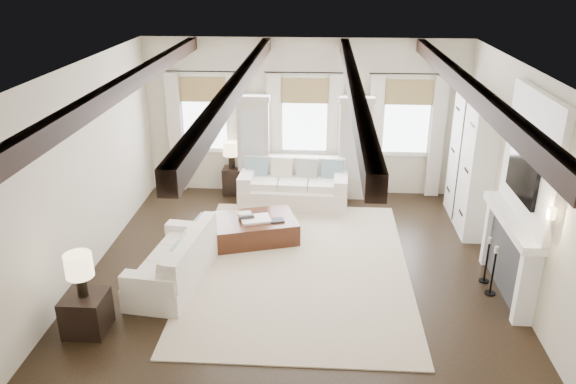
# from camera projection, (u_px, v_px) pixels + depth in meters

# --- Properties ---
(ground) EXTENTS (7.50, 7.50, 0.00)m
(ground) POSITION_uv_depth(u_px,v_px,m) (295.00, 283.00, 8.58)
(ground) COLOR black
(ground) RESTS_ON ground
(room_shell) EXTENTS (6.54, 7.54, 3.22)m
(room_shell) POSITION_uv_depth(u_px,v_px,m) (347.00, 149.00, 8.64)
(room_shell) COLOR beige
(room_shell) RESTS_ON ground
(area_rug) EXTENTS (3.46, 4.81, 0.02)m
(area_rug) POSITION_uv_depth(u_px,v_px,m) (299.00, 267.00, 9.02)
(area_rug) COLOR #BDAE94
(area_rug) RESTS_ON ground
(sofa_back) EXTENTS (2.16, 1.04, 0.91)m
(sofa_back) POSITION_uv_depth(u_px,v_px,m) (294.00, 186.00, 11.28)
(sofa_back) COLOR white
(sofa_back) RESTS_ON ground
(sofa_left) EXTENTS (1.07, 1.97, 0.81)m
(sofa_left) POSITION_uv_depth(u_px,v_px,m) (177.00, 263.00, 8.50)
(sofa_left) COLOR white
(sofa_left) RESTS_ON ground
(ottoman) EXTENTS (1.75, 1.37, 0.40)m
(ottoman) POSITION_uv_depth(u_px,v_px,m) (251.00, 229.00, 9.85)
(ottoman) COLOR black
(ottoman) RESTS_ON ground
(tray) EXTENTS (0.59, 0.51, 0.04)m
(tray) POSITION_uv_depth(u_px,v_px,m) (256.00, 219.00, 9.72)
(tray) COLOR white
(tray) RESTS_ON ottoman
(book_lower) EXTENTS (0.31, 0.27, 0.04)m
(book_lower) POSITION_uv_depth(u_px,v_px,m) (246.00, 216.00, 9.76)
(book_lower) COLOR #262628
(book_lower) RESTS_ON tray
(book_upper) EXTENTS (0.26, 0.23, 0.03)m
(book_upper) POSITION_uv_depth(u_px,v_px,m) (245.00, 214.00, 9.76)
(book_upper) COLOR beige
(book_upper) RESTS_ON book_lower
(book_loose) EXTENTS (0.28, 0.24, 0.03)m
(book_loose) POSITION_uv_depth(u_px,v_px,m) (277.00, 220.00, 9.69)
(book_loose) COLOR #262628
(book_loose) RESTS_ON ottoman
(side_table_front) EXTENTS (0.54, 0.54, 0.54)m
(side_table_front) POSITION_uv_depth(u_px,v_px,m) (86.00, 313.00, 7.40)
(side_table_front) COLOR black
(side_table_front) RESTS_ON ground
(lamp_front) EXTENTS (0.35, 0.35, 0.61)m
(lamp_front) POSITION_uv_depth(u_px,v_px,m) (79.00, 268.00, 7.14)
(lamp_front) COLOR black
(lamp_front) RESTS_ON side_table_front
(side_table_back) EXTENTS (0.38, 0.38, 0.57)m
(side_table_back) POSITION_uv_depth(u_px,v_px,m) (233.00, 181.00, 11.80)
(side_table_back) COLOR black
(side_table_back) RESTS_ON ground
(lamp_back) EXTENTS (0.34, 0.34, 0.59)m
(lamp_back) POSITION_uv_depth(u_px,v_px,m) (231.00, 150.00, 11.54)
(lamp_back) COLOR black
(lamp_back) RESTS_ON side_table_back
(candlestick_near) EXTENTS (0.16, 0.16, 0.79)m
(candlestick_near) POSITION_uv_depth(u_px,v_px,m) (493.00, 274.00, 8.19)
(candlestick_near) COLOR black
(candlestick_near) RESTS_ON ground
(candlestick_far) EXTENTS (0.15, 0.15, 0.76)m
(candlestick_far) POSITION_uv_depth(u_px,v_px,m) (486.00, 263.00, 8.52)
(candlestick_far) COLOR black
(candlestick_far) RESTS_ON ground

